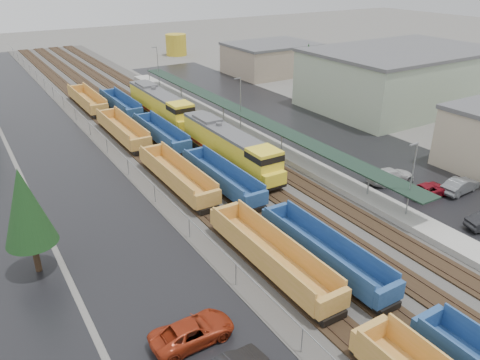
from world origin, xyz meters
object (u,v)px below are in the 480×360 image
object	(u,v)px
locomotive_lead	(230,147)
well_string_blue	(265,210)
parked_car_east_b	(429,190)
parked_car_east_c	(391,176)
locomotive_trail	(161,105)
parked_car_west_c	(192,332)
storage_tank	(176,45)
parked_car_east_e	(460,186)
well_string_yellow	(216,210)

from	to	relation	value
locomotive_lead	well_string_blue	distance (m)	13.85
parked_car_east_b	parked_car_east_c	distance (m)	4.49
locomotive_lead	locomotive_trail	world-z (taller)	same
locomotive_trail	parked_car_west_c	world-z (taller)	locomotive_trail
locomotive_lead	parked_car_west_c	world-z (taller)	locomotive_lead
locomotive_trail	parked_car_east_b	size ratio (longest dim) A/B	4.14
storage_tank	parked_car_east_e	distance (m)	90.30
storage_tank	parked_car_east_b	size ratio (longest dim) A/B	1.10
storage_tank	parked_car_east_e	size ratio (longest dim) A/B	1.08
well_string_yellow	parked_car_west_c	xyz separation A→B (m)	(-8.90, -12.78, -0.46)
parked_car_east_b	parked_car_east_e	distance (m)	3.67
well_string_yellow	parked_car_east_c	world-z (taller)	well_string_yellow
well_string_yellow	parked_car_east_c	xyz separation A→B (m)	(20.86, -2.65, -0.43)
parked_car_west_c	parked_car_east_b	xyz separation A→B (m)	(30.71, 5.74, -0.11)
parked_car_east_b	storage_tank	bearing A→B (deg)	-1.83
locomotive_trail	well_string_blue	xyz separation A→B (m)	(-4.00, -34.20, -1.24)
locomotive_lead	well_string_yellow	distance (m)	13.54
locomotive_trail	storage_tank	size ratio (longest dim) A/B	3.75
storage_tank	parked_car_west_c	distance (m)	103.40
well_string_blue	parked_car_east_c	distance (m)	16.87
parked_car_east_b	locomotive_lead	bearing A→B (deg)	43.25
locomotive_lead	parked_car_east_c	world-z (taller)	locomotive_lead
storage_tank	parked_car_east_c	size ratio (longest dim) A/B	0.96
storage_tank	locomotive_lead	bearing A→B (deg)	-109.73
parked_car_east_e	well_string_blue	bearing A→B (deg)	70.85
well_string_blue	parked_car_east_e	bearing A→B (deg)	-15.79
well_string_yellow	locomotive_lead	bearing A→B (deg)	53.63
locomotive_lead	locomotive_trail	distance (m)	21.00
well_string_blue	parked_car_east_e	world-z (taller)	well_string_blue
storage_tank	parked_car_west_c	bearing A→B (deg)	-114.13
locomotive_trail	parked_car_east_b	world-z (taller)	locomotive_trail
storage_tank	parked_car_east_b	bearing A→B (deg)	-97.43
well_string_yellow	parked_car_east_b	distance (m)	22.92
locomotive_lead	well_string_blue	world-z (taller)	locomotive_lead
parked_car_east_c	parked_car_east_e	size ratio (longest dim) A/B	1.13
locomotive_trail	well_string_blue	world-z (taller)	locomotive_trail
well_string_yellow	parked_car_east_b	size ratio (longest dim) A/B	21.54
well_string_yellow	parked_car_east_c	distance (m)	21.03
locomotive_lead	parked_car_east_b	distance (m)	22.67
locomotive_lead	parked_car_east_b	xyz separation A→B (m)	(13.81, -17.90, -1.75)
parked_car_west_c	parked_car_east_e	bearing A→B (deg)	-83.62
well_string_yellow	parked_car_east_e	xyz separation A→B (m)	(25.24, -8.34, -0.42)
locomotive_trail	well_string_yellow	xyz separation A→B (m)	(-8.00, -31.86, -1.19)
parked_car_east_c	parked_car_east_e	distance (m)	7.18
locomotive_trail	well_string_yellow	distance (m)	32.87
well_string_yellow	parked_car_east_b	xyz separation A→B (m)	(21.81, -7.03, -0.56)
well_string_yellow	parked_car_west_c	bearing A→B (deg)	-124.84
well_string_blue	locomotive_lead	bearing A→B (deg)	73.14
storage_tank	parked_car_east_c	world-z (taller)	storage_tank
well_string_blue	parked_car_east_b	xyz separation A→B (m)	(17.81, -4.70, -0.51)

